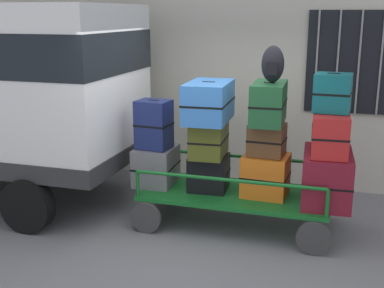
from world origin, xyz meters
name	(u,v)px	position (x,y,z in m)	size (l,w,h in m)	color
ground_plane	(198,234)	(0.00, 0.00, 0.00)	(40.00, 40.00, 0.00)	slate
building_wall	(241,27)	(0.01, 2.34, 2.50)	(12.00, 0.38, 5.00)	beige
luggage_cart	(236,198)	(0.39, 0.43, 0.38)	(2.48, 1.22, 0.45)	#146023
cart_railing	(237,170)	(0.39, 0.43, 0.75)	(2.36, 1.08, 0.36)	#146023
suitcase_left_bottom	(156,165)	(-0.73, 0.46, 0.71)	(0.53, 0.65, 0.51)	slate
suitcase_left_middle	(154,124)	(-0.73, 0.41, 1.29)	(0.47, 0.40, 0.64)	navy
suitcase_midleft_bottom	(209,173)	(0.01, 0.44, 0.68)	(0.53, 0.51, 0.46)	black
suitcase_midleft_middle	(209,138)	(0.01, 0.43, 1.14)	(0.46, 0.66, 0.46)	#4C5119
suitcase_midleft_top	(209,102)	(0.01, 0.40, 1.63)	(0.56, 0.90, 0.50)	#3372C6
suitcase_center_bottom	(266,175)	(0.76, 0.44, 0.72)	(0.59, 0.55, 0.53)	orange
suitcase_center_middle	(267,140)	(0.76, 0.43, 1.19)	(0.47, 0.41, 0.41)	brown
suitcase_center_top	(269,103)	(0.76, 0.46, 1.64)	(0.42, 0.80, 0.51)	#194C28
suitcase_midright_bottom	(327,177)	(1.51, 0.44, 0.77)	(0.64, 0.98, 0.63)	maroon
suitcase_midright_middle	(330,132)	(1.51, 0.46, 1.33)	(0.47, 0.92, 0.49)	#B21E1E
suitcase_midright_top	(333,93)	(1.51, 0.44, 1.80)	(0.45, 0.42, 0.45)	#0F5960
backpack	(273,64)	(0.79, 0.43, 2.11)	(0.27, 0.22, 0.44)	black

